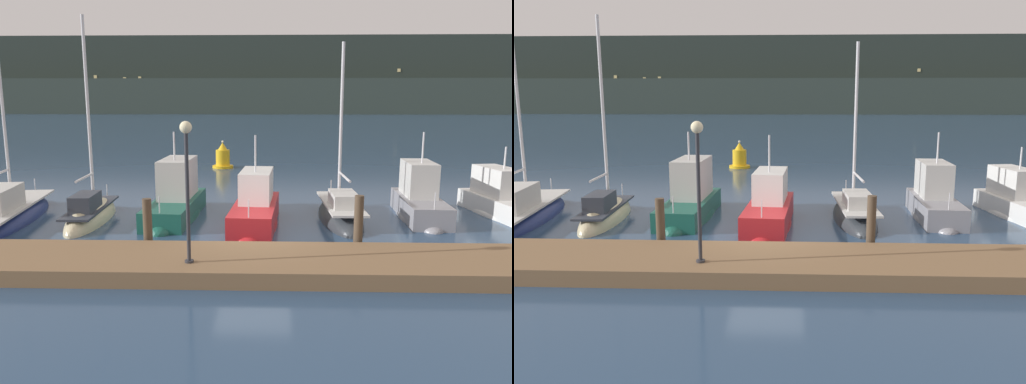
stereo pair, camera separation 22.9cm
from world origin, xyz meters
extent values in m
plane|color=navy|center=(0.00, 0.00, 0.00)|extent=(400.00, 400.00, 0.00)
cube|color=brown|center=(0.00, -2.40, 0.23)|extent=(28.03, 2.80, 0.45)
cylinder|color=#4C3D2D|center=(-3.24, -0.75, 0.85)|extent=(0.28, 0.28, 1.70)
cylinder|color=#4C3D2D|center=(3.24, -0.75, 0.92)|extent=(0.28, 0.28, 1.84)
ellipsoid|color=navy|center=(-9.76, 3.07, 0.00)|extent=(3.20, 7.78, 1.32)
cube|color=silver|center=(-9.76, 3.07, 0.57)|extent=(2.69, 6.54, 0.08)
cylinder|color=silver|center=(-9.84, 3.67, 5.63)|extent=(0.12, 0.12, 10.12)
cylinder|color=silver|center=(-10.22, 6.52, 0.82)|extent=(0.04, 0.04, 0.50)
ellipsoid|color=beige|center=(-6.43, 3.12, 0.00)|extent=(1.58, 5.14, 1.53)
cube|color=#333842|center=(-6.43, 3.12, 0.53)|extent=(1.33, 4.32, 0.08)
cube|color=#333842|center=(-6.40, 2.51, 0.88)|extent=(0.88, 1.67, 0.62)
cylinder|color=silver|center=(-6.45, 3.53, 4.14)|extent=(0.12, 0.12, 7.22)
cylinder|color=silver|center=(-6.40, 2.57, 1.79)|extent=(0.19, 1.92, 0.09)
cylinder|color=silver|center=(-6.55, 5.45, 0.78)|extent=(0.04, 0.04, 0.50)
ellipsoid|color=#195647|center=(-3.24, 3.71, 0.00)|extent=(1.96, 5.71, 1.37)
cube|color=#195647|center=(-3.24, 3.71, 0.37)|extent=(1.80, 5.14, 0.75)
cube|color=silver|center=(-3.22, 4.28, 1.53)|extent=(1.28, 2.53, 1.56)
cube|color=black|center=(-3.17, 5.41, 1.76)|extent=(1.05, 0.34, 0.69)
cylinder|color=silver|center=(-3.24, 3.83, 2.86)|extent=(0.07, 0.07, 1.11)
cylinder|color=silver|center=(-3.34, 1.34, 1.05)|extent=(0.04, 0.04, 0.60)
ellipsoid|color=red|center=(-0.02, 2.54, 0.00)|extent=(2.01, 5.33, 1.04)
cube|color=red|center=(-0.02, 2.54, 0.43)|extent=(1.84, 4.80, 0.86)
cube|color=silver|center=(0.02, 3.06, 1.44)|extent=(1.28, 2.37, 1.16)
cube|color=black|center=(0.09, 4.11, 1.62)|extent=(1.01, 0.30, 0.52)
cylinder|color=silver|center=(-0.01, 2.64, 2.70)|extent=(0.07, 0.07, 1.36)
cylinder|color=silver|center=(-0.16, 0.35, 1.16)|extent=(0.04, 0.04, 0.60)
ellipsoid|color=#2D3338|center=(3.29, 3.54, 0.00)|extent=(1.73, 5.41, 1.42)
cube|color=silver|center=(3.29, 3.54, 0.67)|extent=(1.45, 4.55, 0.08)
cube|color=silver|center=(3.31, 2.89, 0.97)|extent=(0.99, 1.75, 0.51)
cylinder|color=silver|center=(3.27, 3.96, 3.73)|extent=(0.12, 0.12, 6.12)
cylinder|color=silver|center=(3.31, 2.86, 1.83)|extent=(0.16, 2.20, 0.09)
cylinder|color=silver|center=(3.20, 6.00, 0.92)|extent=(0.04, 0.04, 0.50)
ellipsoid|color=gray|center=(6.50, 3.96, 0.00)|extent=(1.85, 4.95, 0.90)
cube|color=gray|center=(6.50, 3.96, 0.41)|extent=(1.70, 4.45, 0.83)
cube|color=silver|center=(6.52, 4.44, 1.51)|extent=(1.20, 2.20, 1.37)
cube|color=black|center=(6.57, 5.42, 1.72)|extent=(0.98, 0.31, 0.61)
cylinder|color=silver|center=(6.50, 4.06, 2.80)|extent=(0.07, 0.07, 1.21)
cylinder|color=silver|center=(6.40, 1.91, 1.13)|extent=(0.04, 0.04, 0.60)
ellipsoid|color=white|center=(9.94, 4.43, 0.00)|extent=(2.28, 5.06, 0.98)
cube|color=white|center=(9.94, 4.43, 0.38)|extent=(2.08, 4.56, 0.75)
cube|color=silver|center=(9.87, 4.91, 1.33)|extent=(1.37, 2.28, 1.16)
cube|color=black|center=(9.72, 5.88, 1.51)|extent=(0.96, 0.38, 0.52)
cylinder|color=silver|center=(9.92, 4.53, 2.36)|extent=(0.07, 0.07, 0.88)
cylinder|color=gold|center=(-2.68, 17.69, 0.08)|extent=(1.40, 1.40, 0.16)
cylinder|color=gold|center=(-2.68, 17.69, 0.68)|extent=(0.93, 0.93, 1.05)
cone|color=gold|center=(-2.68, 17.69, 1.46)|extent=(0.65, 0.65, 0.50)
sphere|color=#F9EAB7|center=(-2.68, 17.69, 1.76)|extent=(0.16, 0.16, 0.16)
cylinder|color=#2D2D33|center=(-1.60, -2.98, 0.48)|extent=(0.24, 0.24, 0.06)
cylinder|color=#2D2D33|center=(-1.60, -2.98, 2.19)|extent=(0.10, 0.10, 3.37)
sphere|color=#F9EAB7|center=(-1.60, -2.98, 4.02)|extent=(0.32, 0.32, 0.32)
cube|color=#28332D|center=(0.00, 127.61, 10.12)|extent=(240.00, 16.00, 20.25)
cube|color=#333F39|center=(-10.04, 117.61, 4.51)|extent=(144.00, 10.00, 9.02)
cube|color=#F4DB8C|center=(-49.25, 119.56, 2.05)|extent=(0.80, 0.10, 0.80)
cube|color=#F4DB8C|center=(-21.07, 119.56, 8.36)|extent=(0.80, 0.10, 0.80)
cube|color=#F4DB8C|center=(-38.63, 119.56, 9.10)|extent=(0.80, 0.10, 0.80)
cube|color=#F4DB8C|center=(-34.56, 119.56, 9.29)|extent=(0.80, 0.10, 0.80)
cube|color=#F4DB8C|center=(-19.76, 119.56, 1.08)|extent=(0.80, 0.10, 0.80)
cube|color=#F4DB8C|center=(33.96, 119.56, 11.21)|extent=(0.80, 0.10, 0.80)
cube|color=#F4DB8C|center=(-46.49, 119.56, 9.63)|extent=(0.80, 0.10, 0.80)
cube|color=#F4DB8C|center=(29.21, 119.56, 3.78)|extent=(0.80, 0.10, 0.80)
camera|label=1|loc=(0.56, -15.57, 4.82)|focal=35.00mm
camera|label=2|loc=(0.79, -15.56, 4.82)|focal=35.00mm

